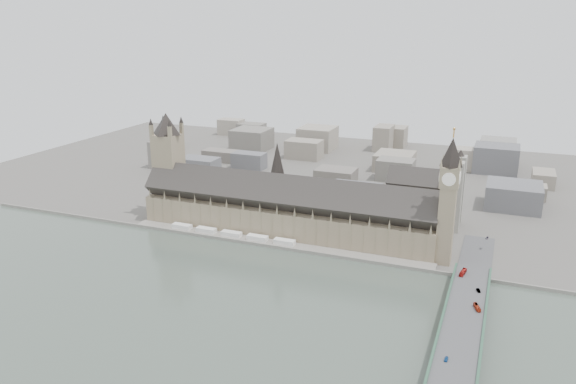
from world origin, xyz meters
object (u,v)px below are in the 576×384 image
at_px(car_approach, 487,238).
at_px(victoria_tower, 169,160).
at_px(red_bus_north, 463,272).
at_px(red_bus_south, 477,307).
at_px(westminster_abbey, 426,197).
at_px(palace_of_westminster, 285,210).
at_px(westminster_bridge, 464,321).
at_px(car_blue, 446,359).
at_px(elizabeth_tower, 449,192).
at_px(car_silver, 478,290).

bearing_deg(car_approach, victoria_tower, -167.79).
distance_m(red_bus_north, red_bus_south, 50.19).
distance_m(westminster_abbey, red_bus_south, 184.01).
relative_size(palace_of_westminster, westminster_bridge, 0.82).
distance_m(victoria_tower, red_bus_south, 312.20).
relative_size(victoria_tower, red_bus_south, 10.49).
bearing_deg(westminster_bridge, car_approach, 87.30).
bearing_deg(car_blue, palace_of_westminster, 137.90).
xyz_separation_m(elizabeth_tower, westminster_bridge, (24.00, -95.50, -52.96)).
height_order(westminster_bridge, westminster_abbey, westminster_abbey).
bearing_deg(palace_of_westminster, car_silver, -23.67).
bearing_deg(victoria_tower, westminster_abbey, 16.50).
relative_size(palace_of_westminster, car_silver, 53.70).
height_order(westminster_abbey, car_approach, westminster_abbey).
bearing_deg(car_silver, red_bus_south, -108.08).
xyz_separation_m(victoria_tower, westminster_bridge, (284.00, -113.50, -50.08)).
xyz_separation_m(westminster_bridge, red_bus_north, (-6.05, 56.87, 6.71)).
height_order(red_bus_south, car_silver, red_bus_south).
height_order(elizabeth_tower, westminster_abbey, elizabeth_tower).
bearing_deg(car_blue, elizabeth_tower, 101.11).
xyz_separation_m(palace_of_westminster, red_bus_north, (155.95, -50.34, -10.87)).
bearing_deg(westminster_bridge, elizabeth_tower, 104.11).
xyz_separation_m(victoria_tower, car_silver, (289.91, -79.92, -44.14)).
distance_m(elizabeth_tower, car_approach, 68.23).
xyz_separation_m(westminster_abbey, red_bus_south, (57.77, -174.18, -13.50)).
bearing_deg(palace_of_westminster, victoria_tower, 177.04).
height_order(car_blue, car_approach, car_blue).
bearing_deg(westminster_abbey, red_bus_south, -71.65).
relative_size(elizabeth_tower, westminster_bridge, 0.33).
distance_m(palace_of_westminster, elizabeth_tower, 142.94).
bearing_deg(elizabeth_tower, westminster_abbey, 107.29).
bearing_deg(westminster_abbey, victoria_tower, -163.50).
xyz_separation_m(palace_of_westminster, victoria_tower, (-122.00, 6.30, 32.50)).
bearing_deg(car_approach, car_blue, -85.23).
distance_m(elizabeth_tower, red_bus_north, 62.88).
relative_size(victoria_tower, westminster_abbey, 1.47).
relative_size(red_bus_south, car_blue, 2.15).
height_order(westminster_bridge, red_bus_north, red_bus_north).
distance_m(victoria_tower, car_blue, 329.27).
bearing_deg(victoria_tower, westminster_bridge, -21.78).
bearing_deg(victoria_tower, palace_of_westminster, -2.96).
height_order(westminster_bridge, car_approach, car_approach).
bearing_deg(victoria_tower, elizabeth_tower, -3.96).
bearing_deg(palace_of_westminster, red_bus_north, -17.89).
bearing_deg(palace_of_westminster, westminster_abbey, 34.17).
relative_size(westminster_bridge, westminster_abbey, 4.78).
bearing_deg(red_bus_south, elizabeth_tower, 89.50).
bearing_deg(westminster_abbey, palace_of_westminster, -145.83).
bearing_deg(car_approach, elizabeth_tower, -119.87).
height_order(westminster_bridge, car_blue, car_blue).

